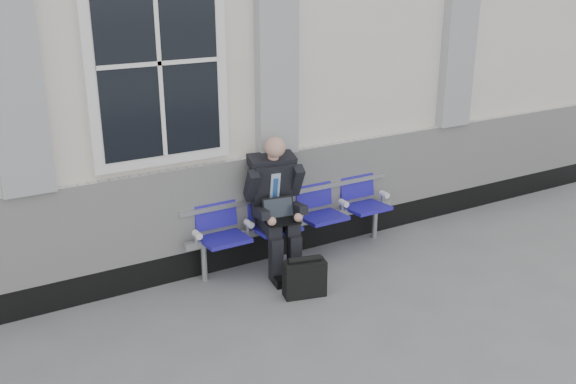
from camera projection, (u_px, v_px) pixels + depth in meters
ground at (194, 362)px, 5.31m from camera, size 70.00×70.00×0.00m
station_building at (68, 45)px, 7.38m from camera, size 14.40×4.40×4.49m
bench at (295, 211)px, 7.03m from camera, size 2.60×0.47×0.91m
businessman at (275, 200)px, 6.69m from camera, size 0.63×0.84×1.46m
briefcase at (305, 278)px, 6.31m from camera, size 0.44×0.27×0.43m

